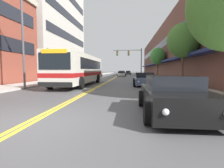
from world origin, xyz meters
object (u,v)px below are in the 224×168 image
(city_bus, at_px, (80,68))
(car_silver_moving_third, at_px, (122,74))
(car_black_parked_right_foreground, at_px, (173,96))
(car_slate_blue_parked_right_mid, at_px, (144,80))
(car_beige_parked_left_near, at_px, (97,74))
(street_tree_right_far, at_px, (158,56))
(car_charcoal_moving_second, at_px, (122,73))
(street_lamp_left_near, at_px, (26,21))
(street_tree_right_mid, at_px, (183,41))
(fire_hydrant, at_px, (170,82))
(traffic_signal_mast, at_px, (131,57))
(car_dark_grey_moving_lead, at_px, (128,73))

(city_bus, xyz_separation_m, car_silver_moving_third, (3.09, 25.51, -1.10))
(car_black_parked_right_foreground, height_order, car_slate_blue_parked_right_mid, car_black_parked_right_foreground)
(city_bus, bearing_deg, car_silver_moving_third, 83.09)
(car_beige_parked_left_near, distance_m, car_silver_moving_third, 7.17)
(car_black_parked_right_foreground, distance_m, street_tree_right_far, 25.32)
(car_charcoal_moving_second, xyz_separation_m, street_lamp_left_near, (-5.58, -38.84, 4.59))
(car_black_parked_right_foreground, bearing_deg, city_bus, 119.93)
(city_bus, height_order, street_tree_right_mid, street_tree_right_mid)
(car_charcoal_moving_second, height_order, fire_hydrant, car_charcoal_moving_second)
(fire_hydrant, bearing_deg, traffic_signal_mast, 97.19)
(car_beige_parked_left_near, relative_size, car_black_parked_right_foreground, 0.99)
(traffic_signal_mast, relative_size, street_tree_right_mid, 1.02)
(car_black_parked_right_foreground, xyz_separation_m, street_lamp_left_near, (-9.36, 6.75, 4.58))
(car_silver_moving_third, distance_m, traffic_signal_mast, 8.26)
(car_silver_moving_third, bearing_deg, car_black_parked_right_foreground, -84.71)
(car_dark_grey_moving_lead, relative_size, street_lamp_left_near, 0.47)
(traffic_signal_mast, relative_size, street_lamp_left_near, 0.66)
(car_slate_blue_parked_right_mid, distance_m, street_lamp_left_near, 11.19)
(car_beige_parked_left_near, xyz_separation_m, street_tree_right_far, (12.08, -7.11, 3.33))
(street_lamp_left_near, height_order, street_tree_right_mid, street_lamp_left_near)
(car_beige_parked_left_near, bearing_deg, car_dark_grey_moving_lead, 73.70)
(car_slate_blue_parked_right_mid, bearing_deg, car_silver_moving_third, 97.39)
(car_black_parked_right_foreground, relative_size, street_lamp_left_near, 0.48)
(car_beige_parked_left_near, height_order, car_charcoal_moving_second, car_charcoal_moving_second)
(city_bus, bearing_deg, street_lamp_left_near, -122.25)
(fire_hydrant, bearing_deg, street_tree_right_mid, 60.89)
(car_beige_parked_left_near, height_order, street_lamp_left_near, street_lamp_left_near)
(car_beige_parked_left_near, distance_m, car_slate_blue_parked_right_mid, 22.80)
(car_dark_grey_moving_lead, height_order, car_charcoal_moving_second, car_charcoal_moving_second)
(car_black_parked_right_foreground, relative_size, car_silver_moving_third, 1.02)
(city_bus, height_order, car_charcoal_moving_second, city_bus)
(city_bus, relative_size, traffic_signal_mast, 2.04)
(street_lamp_left_near, xyz_separation_m, street_tree_right_mid, (12.82, 4.20, -0.96))
(city_bus, xyz_separation_m, car_charcoal_moving_second, (2.72, 34.31, -1.06))
(car_beige_parked_left_near, distance_m, car_dark_grey_moving_lead, 24.19)
(car_beige_parked_left_near, relative_size, car_silver_moving_third, 1.01)
(car_charcoal_moving_second, xyz_separation_m, fire_hydrant, (5.39, -37.97, -0.05))
(car_silver_moving_third, xyz_separation_m, street_tree_right_mid, (6.87, -25.83, 3.67))
(car_beige_parked_left_near, distance_m, car_charcoal_moving_second, 14.48)
(car_slate_blue_parked_right_mid, distance_m, fire_hydrant, 3.68)
(city_bus, bearing_deg, fire_hydrant, -24.31)
(car_slate_blue_parked_right_mid, xyz_separation_m, car_silver_moving_third, (-3.36, 25.88, -0.02))
(car_beige_parked_left_near, relative_size, car_dark_grey_moving_lead, 1.02)
(city_bus, height_order, traffic_signal_mast, traffic_signal_mast)
(car_dark_grey_moving_lead, distance_m, street_tree_right_far, 30.97)
(city_bus, bearing_deg, street_tree_right_mid, -1.89)
(city_bus, xyz_separation_m, street_tree_right_mid, (9.97, -0.33, 2.57))
(car_charcoal_moving_second, height_order, street_lamp_left_near, street_lamp_left_near)
(car_dark_grey_moving_lead, relative_size, car_silver_moving_third, 0.99)
(car_black_parked_right_foreground, xyz_separation_m, fire_hydrant, (1.61, 7.62, -0.06))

